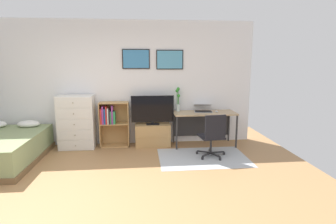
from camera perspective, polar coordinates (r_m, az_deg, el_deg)
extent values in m
plane|color=#A87A4C|center=(4.12, -13.40, -16.27)|extent=(7.20, 7.20, 0.00)
cube|color=white|center=(6.11, -11.02, 5.84)|extent=(6.12, 0.06, 2.70)
cube|color=black|center=(6.02, -6.69, 10.93)|extent=(0.59, 0.02, 0.42)
cube|color=teal|center=(6.01, -6.69, 10.93)|extent=(0.55, 0.01, 0.38)
cube|color=black|center=(6.06, 0.37, 10.87)|extent=(0.59, 0.02, 0.42)
cube|color=#4C93B7|center=(6.04, 0.38, 10.87)|extent=(0.55, 0.01, 0.38)
cube|color=#B2B7BC|center=(5.40, 7.30, -9.37)|extent=(1.70, 1.20, 0.01)
ellipsoid|color=white|center=(6.31, -27.07, -2.22)|extent=(0.44, 0.29, 0.14)
cube|color=white|center=(6.09, -18.51, -2.01)|extent=(0.73, 0.42, 1.13)
cube|color=silver|center=(6.00, -18.70, -6.64)|extent=(0.69, 0.01, 0.20)
sphere|color=#A59E8C|center=(5.98, -18.74, -6.68)|extent=(0.03, 0.03, 0.03)
cube|color=silver|center=(5.94, -18.83, -4.57)|extent=(0.69, 0.01, 0.20)
sphere|color=#A59E8C|center=(5.92, -18.87, -4.62)|extent=(0.03, 0.03, 0.03)
cube|color=silver|center=(5.89, -18.96, -2.47)|extent=(0.69, 0.01, 0.20)
sphere|color=#A59E8C|center=(5.87, -19.00, -2.51)|extent=(0.03, 0.03, 0.03)
cube|color=silver|center=(5.84, -19.10, -0.33)|extent=(0.69, 0.01, 0.20)
sphere|color=#A59E8C|center=(5.83, -19.13, -0.36)|extent=(0.03, 0.03, 0.03)
cube|color=silver|center=(5.80, -19.23, 1.84)|extent=(0.69, 0.01, 0.20)
sphere|color=#A59E8C|center=(5.79, -19.27, 1.81)|extent=(0.03, 0.03, 0.03)
cube|color=tan|center=(6.08, -13.94, -2.57)|extent=(0.02, 0.30, 0.97)
cube|color=tan|center=(6.02, -8.24, -2.49)|extent=(0.02, 0.30, 0.97)
cube|color=tan|center=(6.17, -10.94, -6.84)|extent=(0.62, 0.30, 0.02)
cube|color=tan|center=(6.04, -11.11, -2.36)|extent=(0.59, 0.30, 0.02)
cube|color=tan|center=(5.95, -11.27, 1.93)|extent=(0.59, 0.30, 0.02)
cube|color=tan|center=(6.18, -10.98, -2.23)|extent=(0.62, 0.01, 0.97)
cube|color=red|center=(6.00, -13.73, -0.87)|extent=(0.03, 0.21, 0.32)
cube|color=#8C388C|center=(5.99, -13.39, -0.59)|extent=(0.04, 0.21, 0.38)
cube|color=#1E519E|center=(6.00, -12.99, -0.84)|extent=(0.03, 0.23, 0.33)
cube|color=red|center=(5.98, -12.71, -0.59)|extent=(0.03, 0.21, 0.38)
cube|color=white|center=(5.97, -12.38, -0.80)|extent=(0.02, 0.20, 0.34)
cube|color=black|center=(5.99, -12.06, -0.87)|extent=(0.03, 0.24, 0.31)
cube|color=#2D8C4C|center=(5.99, -11.79, -1.06)|extent=(0.02, 0.23, 0.27)
cube|color=#8C388C|center=(5.98, -11.51, -0.50)|extent=(0.03, 0.23, 0.39)
cube|color=#2D8C4C|center=(5.96, -11.12, -1.12)|extent=(0.04, 0.19, 0.27)
cube|color=tan|center=(6.03, -3.19, -4.77)|extent=(0.76, 0.40, 0.48)
cube|color=tan|center=(5.84, -3.10, -5.30)|extent=(0.76, 0.01, 0.02)
cube|color=black|center=(5.95, -3.21, -2.50)|extent=(0.28, 0.16, 0.02)
cube|color=black|center=(5.94, -3.21, -2.17)|extent=(0.06, 0.04, 0.05)
cube|color=black|center=(5.88, -3.24, 0.65)|extent=(0.92, 0.02, 0.57)
cube|color=black|center=(5.87, -3.24, 0.63)|extent=(0.89, 0.01, 0.54)
cube|color=tan|center=(5.99, 7.63, -0.19)|extent=(1.35, 0.58, 0.03)
cube|color=#2D2D30|center=(5.71, 1.82, -4.46)|extent=(0.03, 0.03, 0.71)
cube|color=#2D2D30|center=(6.01, 14.11, -4.00)|extent=(0.03, 0.03, 0.71)
cube|color=#2D2D30|center=(6.21, 1.19, -3.21)|extent=(0.03, 0.03, 0.71)
cube|color=#2D2D30|center=(6.49, 12.57, -2.86)|extent=(0.03, 0.03, 0.71)
cube|color=#2D2D30|center=(6.33, 6.98, -2.69)|extent=(1.29, 0.02, 0.50)
cylinder|color=#232326|center=(5.60, 11.59, -8.52)|extent=(0.05, 0.05, 0.05)
cube|color=#232326|center=(5.53, 10.26, -8.27)|extent=(0.28, 0.06, 0.02)
cylinder|color=#232326|center=(5.76, 8.74, -7.87)|extent=(0.05, 0.05, 0.05)
cube|color=#232326|center=(5.62, 8.82, -7.94)|extent=(0.09, 0.28, 0.02)
cylinder|color=#232326|center=(5.57, 6.07, -8.46)|extent=(0.05, 0.05, 0.05)
cube|color=#232326|center=(5.52, 7.48, -8.24)|extent=(0.26, 0.16, 0.02)
cylinder|color=#232326|center=(5.28, 7.21, -9.59)|extent=(0.05, 0.05, 0.05)
cube|color=#232326|center=(5.37, 8.08, -8.79)|extent=(0.23, 0.21, 0.02)
cylinder|color=#232326|center=(5.30, 10.82, -9.62)|extent=(0.05, 0.05, 0.05)
cube|color=#232326|center=(5.38, 9.85, -8.80)|extent=(0.14, 0.27, 0.02)
cylinder|color=#232326|center=(5.43, 8.95, -6.76)|extent=(0.04, 0.04, 0.30)
cube|color=black|center=(5.39, 9.00, -5.08)|extent=(0.49, 0.49, 0.03)
cube|color=black|center=(5.15, 9.88, -3.09)|extent=(0.40, 0.08, 0.45)
cube|color=#B7B7BC|center=(6.01, 7.38, 0.06)|extent=(0.42, 0.31, 0.01)
cube|color=black|center=(6.01, 7.38, 0.12)|extent=(0.39, 0.29, 0.00)
cube|color=#B7B7BC|center=(6.15, 7.28, 1.49)|extent=(0.42, 0.30, 0.07)
cube|color=black|center=(6.15, 7.28, 1.50)|extent=(0.39, 0.27, 0.06)
ellipsoid|color=silver|center=(6.02, 10.11, 0.10)|extent=(0.06, 0.10, 0.03)
cylinder|color=silver|center=(6.05, 2.09, 0.92)|extent=(0.09, 0.09, 0.16)
cylinder|color=#3D8438|center=(6.03, 2.22, 2.02)|extent=(0.01, 0.01, 0.30)
sphere|color=#308B2C|center=(6.01, 2.23, 3.43)|extent=(0.07, 0.07, 0.07)
cylinder|color=#3D8438|center=(6.04, 2.10, 2.69)|extent=(0.01, 0.01, 0.44)
sphere|color=#308B2C|center=(6.02, 2.11, 4.75)|extent=(0.07, 0.07, 0.07)
cylinder|color=#3D8438|center=(6.02, 1.89, 2.52)|extent=(0.01, 0.01, 0.41)
sphere|color=#308B2C|center=(6.00, 1.90, 4.44)|extent=(0.07, 0.07, 0.07)
cylinder|color=#3D8438|center=(6.01, 2.12, 2.71)|extent=(0.01, 0.01, 0.45)
sphere|color=#308B2C|center=(5.98, 2.14, 4.85)|extent=(0.07, 0.07, 0.07)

